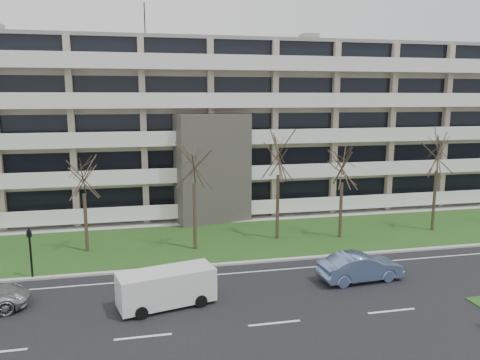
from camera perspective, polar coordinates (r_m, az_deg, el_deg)
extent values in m
plane|color=black|center=(22.84, 4.21, -17.02)|extent=(160.00, 160.00, 0.00)
cube|color=#244A18|center=(34.58, -1.88, -7.31)|extent=(90.00, 10.00, 0.06)
cube|color=#B2B2AD|center=(29.93, -0.14, -10.08)|extent=(90.00, 0.35, 0.12)
cube|color=#B2B2AD|center=(39.79, -3.29, -4.96)|extent=(90.00, 2.00, 0.08)
cube|color=white|center=(28.58, 0.49, -11.21)|extent=(90.00, 0.12, 0.01)
cube|color=tan|center=(45.43, -4.76, 6.46)|extent=(60.00, 12.00, 15.00)
cube|color=gray|center=(45.58, -4.90, 16.10)|extent=(60.50, 12.50, 0.30)
cube|color=#4C4742|center=(38.86, -3.36, 1.40)|extent=(6.39, 3.69, 9.00)
cube|color=black|center=(39.13, -3.28, -2.27)|extent=(4.92, 1.19, 3.50)
cylinder|color=black|center=(45.45, -11.54, 18.31)|extent=(0.10, 0.10, 3.50)
cube|color=black|center=(40.25, -3.54, -1.77)|extent=(58.00, 0.10, 1.80)
cube|color=white|center=(39.93, -3.37, -4.08)|extent=(58.00, 1.40, 0.22)
cube|color=white|center=(39.16, -3.23, -3.45)|extent=(58.00, 0.08, 1.00)
cube|color=black|center=(39.74, -3.58, 2.46)|extent=(58.00, 0.10, 1.80)
cube|color=white|center=(39.30, -3.41, 0.17)|extent=(58.00, 1.40, 0.22)
cube|color=white|center=(38.57, -3.27, 0.88)|extent=(58.00, 0.08, 1.00)
cube|color=black|center=(39.44, -3.63, 6.79)|extent=(58.00, 0.10, 1.80)
cube|color=white|center=(38.89, -3.46, 4.52)|extent=(58.00, 1.40, 0.22)
cube|color=white|center=(38.20, -3.32, 5.33)|extent=(58.00, 0.08, 1.00)
cube|color=black|center=(39.38, -3.68, 11.15)|extent=(58.00, 0.10, 1.80)
cube|color=white|center=(38.71, -3.51, 8.95)|extent=(58.00, 1.40, 0.22)
cube|color=white|center=(38.06, -3.37, 9.83)|extent=(58.00, 0.08, 1.00)
cube|color=black|center=(39.55, -3.73, 15.50)|extent=(58.00, 0.10, 1.80)
cube|color=white|center=(38.76, -3.56, 13.38)|extent=(58.00, 1.40, 0.22)
cube|color=white|center=(38.16, -3.42, 14.34)|extent=(58.00, 0.08, 1.00)
imported|color=#6984B7|center=(28.05, 14.45, -10.23)|extent=(4.95, 2.06, 1.59)
cube|color=white|center=(24.32, -8.96, -12.71)|extent=(5.07, 2.84, 1.68)
cube|color=black|center=(24.14, -9.00, -11.64)|extent=(4.69, 2.63, 0.62)
cube|color=white|center=(25.05, -3.89, -12.23)|extent=(0.70, 1.71, 1.06)
cylinder|color=black|center=(23.48, -11.92, -15.57)|extent=(0.66, 0.36, 0.62)
cylinder|color=black|center=(25.06, -12.92, -13.91)|extent=(0.66, 0.36, 0.62)
cylinder|color=black|center=(24.27, -4.77, -14.49)|extent=(0.66, 0.36, 0.62)
cylinder|color=black|center=(25.79, -6.22, -12.97)|extent=(0.66, 0.36, 0.62)
cylinder|color=black|center=(29.70, -24.15, -8.23)|extent=(0.12, 0.12, 3.00)
cube|color=black|center=(29.37, -24.32, -6.01)|extent=(0.32, 0.27, 0.32)
sphere|color=red|center=(29.37, -24.32, -6.01)|extent=(0.14, 0.14, 0.14)
cylinder|color=#382B21|center=(33.21, -18.28, -5.02)|extent=(0.24, 0.24, 4.02)
cylinder|color=#382B21|center=(32.09, -5.55, -4.50)|extent=(0.24, 0.24, 4.63)
cylinder|color=#382B21|center=(34.32, 4.59, -3.35)|extent=(0.24, 0.24, 4.82)
cylinder|color=#382B21|center=(35.42, 12.17, -3.66)|extent=(0.24, 0.24, 4.18)
cylinder|color=#382B21|center=(39.42, 22.58, -2.38)|extent=(0.24, 0.24, 4.77)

